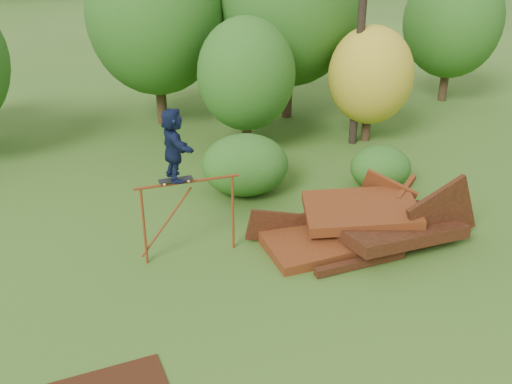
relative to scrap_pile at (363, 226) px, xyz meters
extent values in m
plane|color=#2D5116|center=(-1.88, -2.07, -0.40)|extent=(240.00, 240.00, 0.00)
cube|color=#4E220D|center=(-0.79, 0.05, -0.22)|extent=(3.59, 2.51, 0.55)
cube|color=black|center=(0.71, -0.25, 0.02)|extent=(3.36, 2.54, 0.59)
cube|color=#4E220D|center=(0.01, 0.25, 0.30)|extent=(2.99, 2.25, 0.57)
cube|color=black|center=(1.81, -0.45, 0.25)|extent=(2.14, 0.59, 2.11)
cube|color=#4E220D|center=(1.01, 1.05, 0.15)|extent=(1.23, 1.35, 1.63)
cube|color=black|center=(-1.99, 0.45, -0.05)|extent=(1.70, 0.13, 1.09)
cube|color=black|center=(-0.49, -1.15, -0.28)|extent=(2.28, 0.59, 0.19)
cube|color=#4E220D|center=(1.41, 0.75, 0.55)|extent=(0.93, 0.97, 0.30)
cylinder|color=maroon|center=(-5.20, 0.03, 0.54)|extent=(0.06, 0.06, 1.88)
cylinder|color=maroon|center=(-3.15, 0.30, 0.54)|extent=(0.06, 0.06, 1.88)
cylinder|color=maroon|center=(-4.18, 0.17, 1.48)|extent=(2.36, 0.36, 0.06)
cube|color=black|center=(-4.43, 0.13, 1.58)|extent=(0.77, 0.30, 0.02)
cylinder|color=silver|center=(-4.69, 0.02, 1.54)|extent=(0.06, 0.04, 0.05)
cylinder|color=silver|center=(-4.71, 0.18, 1.54)|extent=(0.06, 0.04, 0.05)
cylinder|color=silver|center=(-4.16, 0.09, 1.54)|extent=(0.06, 0.04, 0.05)
cylinder|color=silver|center=(-4.18, 0.25, 1.54)|extent=(0.06, 0.04, 0.05)
imported|color=#111B38|center=(-4.43, 0.13, 2.39)|extent=(0.79, 1.56, 1.61)
cylinder|color=black|center=(-4.22, 10.25, 0.70)|extent=(0.39, 0.39, 2.20)
ellipsoid|color=#184713|center=(-4.22, 10.25, 3.67)|extent=(4.99, 4.99, 5.73)
cylinder|color=black|center=(-1.60, 6.55, 0.33)|extent=(0.33, 0.33, 1.47)
ellipsoid|color=#184713|center=(-1.60, 6.55, 2.26)|extent=(3.20, 3.20, 3.68)
cylinder|color=black|center=(0.73, 10.09, 0.80)|extent=(0.41, 0.41, 2.41)
ellipsoid|color=#184713|center=(0.73, 10.09, 4.07)|extent=(5.50, 5.50, 6.33)
cylinder|color=black|center=(2.79, 6.78, 0.23)|extent=(0.31, 0.31, 1.26)
ellipsoid|color=#A58C19|center=(2.79, 6.78, 1.95)|extent=(2.93, 2.93, 3.37)
cylinder|color=black|center=(8.06, 10.96, 0.53)|extent=(0.36, 0.36, 1.86)
ellipsoid|color=#184713|center=(8.06, 10.96, 2.99)|extent=(4.09, 4.09, 4.71)
ellipsoid|color=#184713|center=(-2.27, 3.34, 0.45)|extent=(2.47, 2.28, 1.71)
ellipsoid|color=#184713|center=(1.65, 2.85, 0.22)|extent=(1.78, 1.63, 1.26)
camera|label=1|loc=(-5.06, -11.39, 6.62)|focal=40.00mm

